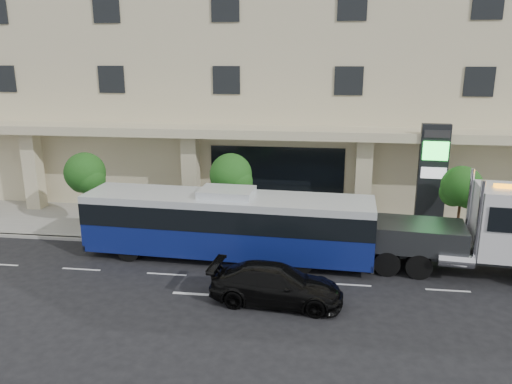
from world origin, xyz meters
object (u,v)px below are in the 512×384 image
at_px(city_bus, 227,223).
at_px(signage_pylon, 432,178).
at_px(black_sedan, 276,284).
at_px(tow_truck, 478,234).

xyz_separation_m(city_bus, signage_pylon, (10.12, 4.74, 1.37)).
height_order(black_sedan, signage_pylon, signage_pylon).
bearing_deg(city_bus, black_sedan, -53.80).
relative_size(black_sedan, signage_pylon, 0.89).
relative_size(city_bus, tow_truck, 1.37).
height_order(city_bus, signage_pylon, signage_pylon).
distance_m(tow_truck, black_sedan, 9.31).
xyz_separation_m(tow_truck, signage_pylon, (-1.03, 5.08, 1.25)).
xyz_separation_m(city_bus, tow_truck, (11.14, -0.34, 0.12)).
height_order(city_bus, tow_truck, tow_truck).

